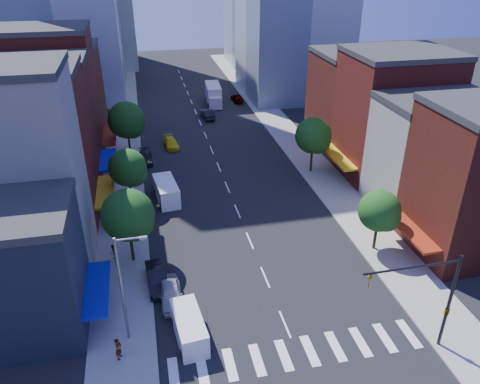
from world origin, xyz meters
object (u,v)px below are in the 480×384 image
at_px(box_truck, 214,95).
at_px(parked_car_third, 165,183).
at_px(pedestrian_near, 118,349).
at_px(taxi, 171,143).
at_px(parked_car_rear, 145,158).
at_px(pedestrian_far, 114,253).
at_px(cargo_van_near, 189,329).
at_px(parked_car_front, 171,294).
at_px(parked_car_second, 157,278).
at_px(traffic_car_far, 237,98).
at_px(cargo_van_far, 167,192).
at_px(traffic_car_oncoming, 207,114).

bearing_deg(box_truck, parked_car_third, -105.45).
bearing_deg(pedestrian_near, taxi, 9.92).
height_order(parked_car_rear, pedestrian_far, pedestrian_far).
distance_m(cargo_van_near, pedestrian_far, 12.53).
height_order(parked_car_front, cargo_van_near, cargo_van_near).
bearing_deg(parked_car_second, cargo_van_near, -77.04).
bearing_deg(pedestrian_near, parked_car_rear, 14.86).
bearing_deg(pedestrian_far, box_truck, 149.46).
xyz_separation_m(traffic_car_far, pedestrian_near, (-21.14, -59.04, 0.33)).
xyz_separation_m(parked_car_second, parked_car_third, (2.00, 18.38, -0.13)).
height_order(parked_car_rear, traffic_car_far, traffic_car_far).
distance_m(taxi, traffic_car_far, 24.37).
height_order(box_truck, pedestrian_near, box_truck).
xyz_separation_m(parked_car_front, taxi, (2.86, 33.73, -0.14)).
relative_size(parked_car_third, cargo_van_near, 0.93).
xyz_separation_m(parked_car_second, parked_car_rear, (0.00, 26.71, -0.14)).
bearing_deg(box_truck, pedestrian_far, -106.26).
bearing_deg(taxi, parked_car_rear, -136.33).
xyz_separation_m(parked_car_second, taxi, (3.86, 31.37, -0.14)).
bearing_deg(taxi, cargo_van_far, -103.17).
bearing_deg(cargo_van_near, traffic_car_oncoming, 73.84).
height_order(taxi, traffic_car_far, traffic_car_far).
relative_size(parked_car_rear, traffic_car_far, 1.07).
relative_size(cargo_van_near, box_truck, 0.60).
height_order(parked_car_rear, taxi, parked_car_rear).
relative_size(parked_car_second, parked_car_rear, 1.06).
xyz_separation_m(cargo_van_near, cargo_van_far, (0.00, 22.14, 0.13)).
xyz_separation_m(parked_car_rear, cargo_van_near, (2.01, -33.65, 0.39)).
relative_size(parked_car_second, cargo_van_near, 0.94).
distance_m(taxi, pedestrian_near, 39.82).
bearing_deg(parked_car_third, pedestrian_near, -107.27).
distance_m(parked_car_second, traffic_car_far, 54.29).
bearing_deg(parked_car_rear, parked_car_third, -77.84).
bearing_deg(parked_car_second, traffic_car_oncoming, 72.41).
xyz_separation_m(cargo_van_near, traffic_car_oncoming, (8.99, 49.88, -0.26)).
xyz_separation_m(traffic_car_oncoming, traffic_car_far, (7.00, 8.27, -0.06)).
relative_size(parked_car_rear, pedestrian_near, 2.49).
bearing_deg(traffic_car_far, parked_car_second, 68.22).
bearing_deg(parked_car_third, parked_car_rear, 97.33).
height_order(cargo_van_far, traffic_car_far, cargo_van_far).
xyz_separation_m(parked_car_third, cargo_van_near, (0.01, -25.32, 0.38)).
distance_m(parked_car_front, pedestrian_near, 6.87).
bearing_deg(parked_car_third, traffic_car_oncoming, 63.71).
distance_m(parked_car_front, parked_car_rear, 29.09).
relative_size(traffic_car_far, box_truck, 0.50).
bearing_deg(parked_car_front, traffic_car_oncoming, 75.66).
relative_size(parked_car_front, box_truck, 0.54).
xyz_separation_m(cargo_van_far, box_truck, (11.46, 35.96, 0.43)).
bearing_deg(pedestrian_near, pedestrian_far, 22.74).
bearing_deg(parked_car_third, cargo_van_near, -96.14).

